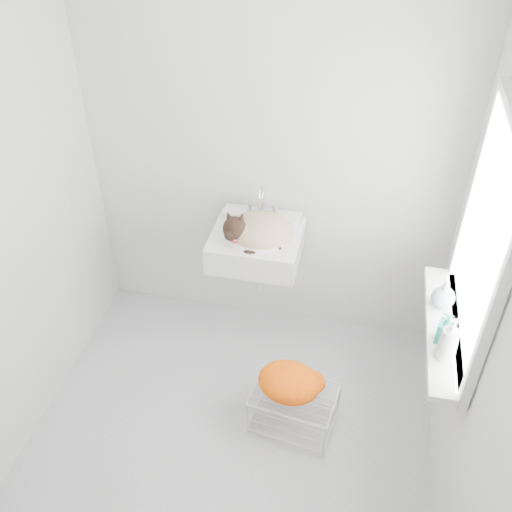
% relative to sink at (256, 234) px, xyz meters
% --- Properties ---
extents(floor, '(2.20, 2.00, 0.02)m').
position_rel_sink_xyz_m(floor, '(0.02, -0.74, -0.85)').
color(floor, '#B2B6B8').
rests_on(floor, ground).
extents(back_wall, '(2.20, 0.02, 2.50)m').
position_rel_sink_xyz_m(back_wall, '(0.02, 0.26, 0.40)').
color(back_wall, silver).
rests_on(back_wall, ground).
extents(right_wall, '(0.02, 2.00, 2.50)m').
position_rel_sink_xyz_m(right_wall, '(1.12, -0.74, 0.40)').
color(right_wall, silver).
rests_on(right_wall, ground).
extents(window_glass, '(0.01, 0.80, 1.00)m').
position_rel_sink_xyz_m(window_glass, '(1.10, -0.54, 0.50)').
color(window_glass, white).
rests_on(window_glass, right_wall).
extents(window_frame, '(0.04, 0.90, 1.10)m').
position_rel_sink_xyz_m(window_frame, '(1.09, -0.54, 0.50)').
color(window_frame, white).
rests_on(window_frame, right_wall).
extents(windowsill, '(0.16, 0.88, 0.04)m').
position_rel_sink_xyz_m(windowsill, '(1.03, -0.54, -0.02)').
color(windowsill, white).
rests_on(windowsill, right_wall).
extents(sink, '(0.52, 0.45, 0.21)m').
position_rel_sink_xyz_m(sink, '(0.00, 0.00, 0.00)').
color(sink, white).
rests_on(sink, back_wall).
extents(faucet, '(0.19, 0.13, 0.19)m').
position_rel_sink_xyz_m(faucet, '(0.00, 0.18, 0.14)').
color(faucet, silver).
rests_on(faucet, sink).
extents(cat, '(0.43, 0.37, 0.25)m').
position_rel_sink_xyz_m(cat, '(0.01, -0.02, 0.04)').
color(cat, tan).
rests_on(cat, sink).
extents(wire_rack, '(0.49, 0.37, 0.27)m').
position_rel_sink_xyz_m(wire_rack, '(0.35, -0.62, -0.70)').
color(wire_rack, silver).
rests_on(wire_rack, floor).
extents(towel, '(0.38, 0.30, 0.14)m').
position_rel_sink_xyz_m(towel, '(0.31, -0.61, -0.55)').
color(towel, '#FF9D00').
rests_on(towel, wire_rack).
extents(bottle_a, '(0.10, 0.10, 0.20)m').
position_rel_sink_xyz_m(bottle_a, '(1.02, -0.74, 0.00)').
color(bottle_a, white).
rests_on(bottle_a, windowsill).
extents(bottle_b, '(0.09, 0.09, 0.16)m').
position_rel_sink_xyz_m(bottle_b, '(1.02, -0.64, 0.00)').
color(bottle_b, '#138469').
rests_on(bottle_b, windowsill).
extents(bottle_c, '(0.14, 0.14, 0.15)m').
position_rel_sink_xyz_m(bottle_c, '(1.02, -0.39, 0.00)').
color(bottle_c, white).
rests_on(bottle_c, windowsill).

